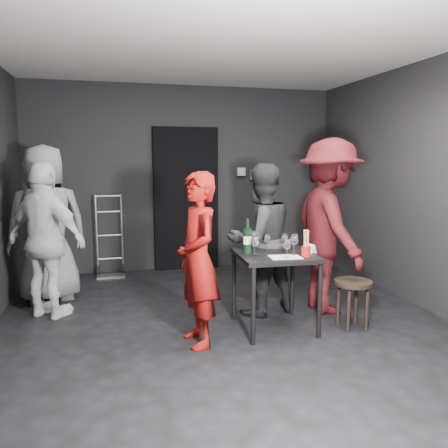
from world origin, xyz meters
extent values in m
cube|color=black|center=(0.00, 0.00, 0.00)|extent=(4.50, 5.00, 0.02)
cube|color=silver|center=(0.00, 0.00, 2.70)|extent=(4.50, 5.00, 0.02)
cube|color=black|center=(0.00, 2.50, 1.35)|extent=(4.50, 0.04, 2.70)
cube|color=black|center=(0.00, -2.50, 1.35)|extent=(4.50, 0.04, 2.70)
cube|color=black|center=(2.25, 0.00, 1.35)|extent=(0.04, 5.00, 2.70)
cube|color=black|center=(0.00, 2.44, 1.05)|extent=(0.95, 0.10, 2.10)
cube|color=#B7B7B2|center=(0.85, 2.45, 1.45)|extent=(0.12, 0.06, 0.12)
cube|color=#B7B7B2|center=(1.05, 2.45, 1.40)|extent=(0.10, 0.06, 0.14)
cylinder|color=#B2B2B7|center=(-1.29, 2.32, 0.58)|extent=(0.03, 0.03, 1.15)
cylinder|color=#B2B2B7|center=(-0.95, 2.32, 0.58)|extent=(0.03, 0.03, 1.15)
cube|color=#B2B2B7|center=(-1.12, 2.20, 0.01)|extent=(0.38, 0.21, 0.03)
cylinder|color=black|center=(-1.29, 2.35, 0.08)|extent=(0.04, 0.16, 0.16)
cylinder|color=black|center=(-0.95, 2.35, 0.08)|extent=(0.04, 0.16, 0.16)
cube|color=black|center=(0.44, -0.11, 0.73)|extent=(0.72, 0.72, 0.04)
cylinder|color=black|center=(0.12, -0.43, 0.35)|extent=(0.04, 0.04, 0.71)
cylinder|color=black|center=(0.76, -0.43, 0.35)|extent=(0.04, 0.04, 0.71)
cylinder|color=black|center=(0.12, 0.21, 0.35)|extent=(0.04, 0.04, 0.71)
cylinder|color=black|center=(0.76, 0.21, 0.35)|extent=(0.04, 0.04, 0.71)
cylinder|color=black|center=(1.19, -0.28, 0.45)|extent=(0.36, 0.36, 0.04)
cylinder|color=black|center=(1.29, -0.18, 0.21)|extent=(0.04, 0.04, 0.41)
cylinder|color=black|center=(1.09, -0.18, 0.21)|extent=(0.04, 0.04, 0.41)
cylinder|color=black|center=(1.09, -0.38, 0.21)|extent=(0.04, 0.04, 0.41)
cylinder|color=black|center=(1.29, -0.38, 0.21)|extent=(0.04, 0.04, 0.41)
imported|color=maroon|center=(-0.34, -0.28, 0.79)|extent=(0.45, 0.62, 1.58)
imported|color=#242426|center=(0.45, 0.34, 0.85)|extent=(0.91, 0.64, 1.70)
imported|color=#400D10|center=(1.18, 0.24, 1.15)|extent=(0.70, 1.49, 2.30)
imported|color=white|center=(-1.73, 0.77, 0.88)|extent=(1.12, 1.00, 1.75)
imported|color=slate|center=(-1.79, 1.33, 1.09)|extent=(1.18, 0.85, 2.17)
cube|color=white|center=(0.47, -0.30, 0.75)|extent=(0.30, 0.21, 0.00)
cylinder|color=black|center=(0.18, -0.06, 0.87)|extent=(0.08, 0.08, 0.24)
cylinder|color=black|center=(0.18, -0.06, 1.04)|extent=(0.03, 0.03, 0.10)
cylinder|color=white|center=(0.18, -0.06, 0.88)|extent=(0.08, 0.08, 0.08)
cylinder|color=#A4160C|center=(0.66, -0.32, 0.80)|extent=(0.09, 0.09, 0.10)
camera|label=1|loc=(-1.04, -3.95, 1.64)|focal=35.00mm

